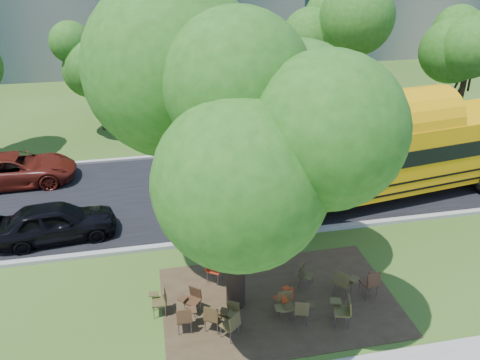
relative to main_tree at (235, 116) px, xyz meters
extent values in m
plane|color=#2C4C17|center=(0.32, 0.41, -5.94)|extent=(160.00, 160.00, 0.00)
cube|color=#382819|center=(1.32, -0.09, -5.92)|extent=(7.00, 4.50, 0.03)
cube|color=black|center=(0.32, 7.41, -5.92)|extent=(80.00, 8.00, 0.04)
cube|color=gray|center=(0.32, 3.41, -5.87)|extent=(80.00, 0.25, 0.14)
cube|color=gray|center=(0.32, 11.51, -5.87)|extent=(80.00, 0.25, 0.14)
cylinder|color=black|center=(-4.68, 16.41, -4.19)|extent=(0.32, 0.32, 3.50)
sphere|color=#215513|center=(-4.68, 16.41, -1.72)|extent=(4.80, 4.80, 4.80)
cylinder|color=black|center=(8.32, 14.41, -3.84)|extent=(0.38, 0.38, 4.20)
sphere|color=#215513|center=(8.32, 14.41, -0.90)|extent=(5.60, 5.60, 5.60)
cylinder|color=black|center=(16.32, 13.41, -4.14)|extent=(0.34, 0.34, 3.60)
sphere|color=#215513|center=(16.32, 13.41, -1.59)|extent=(5.00, 5.00, 5.00)
cylinder|color=black|center=(0.00, 0.00, -3.50)|extent=(0.56, 0.56, 4.87)
sphere|color=#215513|center=(0.00, 0.00, 0.01)|extent=(7.20, 7.20, 7.20)
cube|color=orange|center=(8.64, 5.73, -3.96)|extent=(12.51, 4.57, 2.73)
cube|color=black|center=(8.97, 5.78, -3.65)|extent=(11.86, 4.52, 0.67)
cube|color=orange|center=(1.90, 4.72, -4.82)|extent=(1.79, 2.64, 1.06)
cube|color=black|center=(8.64, 5.73, -4.66)|extent=(12.54, 4.61, 0.09)
cube|color=black|center=(8.64, 5.73, -5.07)|extent=(12.54, 4.61, 0.09)
cylinder|color=black|center=(2.58, 3.41, -5.38)|extent=(1.15, 0.50, 1.11)
cylinder|color=black|center=(2.17, 6.16, -5.38)|extent=(1.15, 0.50, 1.11)
cylinder|color=black|center=(11.63, 7.59, -5.38)|extent=(1.15, 0.50, 1.11)
cylinder|color=black|center=(13.17, 7.82, -5.38)|extent=(1.15, 0.50, 1.11)
cube|color=#452D18|center=(-1.60, -0.76, -5.47)|extent=(0.44, 0.42, 0.05)
cube|color=#452D18|center=(-1.60, -0.95, -5.25)|extent=(0.41, 0.11, 0.41)
cube|color=#452D18|center=(-1.35, -0.62, -5.35)|extent=(0.23, 0.29, 0.03)
cylinder|color=slate|center=(-1.77, -0.58, -5.70)|extent=(0.02, 0.02, 0.46)
cylinder|color=slate|center=(-1.43, -0.94, -5.70)|extent=(0.02, 0.02, 0.46)
cube|color=#402E17|center=(-0.79, -0.88, -5.46)|extent=(0.59, 0.58, 0.05)
cube|color=#402E17|center=(-0.89, -1.04, -5.23)|extent=(0.41, 0.29, 0.42)
cube|color=#402E17|center=(-0.50, -0.87, -5.34)|extent=(0.35, 0.37, 0.03)
cylinder|color=slate|center=(-0.86, -0.63, -5.70)|extent=(0.03, 0.03, 0.47)
cylinder|color=slate|center=(-0.73, -1.12, -5.70)|extent=(0.03, 0.03, 0.47)
cube|color=#4F4322|center=(-0.41, -1.27, -5.47)|extent=(0.60, 0.59, 0.05)
cube|color=#4F4322|center=(-0.29, -1.42, -5.24)|extent=(0.38, 0.34, 0.41)
cube|color=#4F4322|center=(-0.30, -1.01, -5.35)|extent=(0.36, 0.37, 0.03)
cylinder|color=slate|center=(-0.65, -1.25, -5.70)|extent=(0.02, 0.02, 0.46)
cylinder|color=slate|center=(-0.16, -1.30, -5.70)|extent=(0.02, 0.02, 0.46)
cube|color=#49411F|center=(-0.28, -0.86, -5.53)|extent=(0.50, 0.49, 0.04)
cube|color=#49411F|center=(-0.20, -0.71, -5.33)|extent=(0.36, 0.24, 0.36)
cube|color=#49411F|center=(-0.53, -0.87, -5.42)|extent=(0.29, 0.31, 0.03)
cylinder|color=slate|center=(-0.21, -1.06, -5.73)|extent=(0.02, 0.02, 0.40)
cylinder|color=slate|center=(-0.34, -0.65, -5.73)|extent=(0.02, 0.02, 0.40)
cube|color=#41361C|center=(1.69, -1.09, -5.49)|extent=(0.52, 0.51, 0.05)
cube|color=#41361C|center=(1.63, -1.26, -5.27)|extent=(0.41, 0.21, 0.40)
cube|color=#41361C|center=(1.96, -1.03, -5.37)|extent=(0.29, 0.33, 0.03)
cylinder|color=slate|center=(1.58, -0.88, -5.71)|extent=(0.02, 0.02, 0.45)
cylinder|color=slate|center=(1.80, -1.30, -5.71)|extent=(0.02, 0.02, 0.45)
cube|color=#4F4422|center=(1.29, -0.87, -5.48)|extent=(0.43, 0.41, 0.05)
cube|color=#4F4422|center=(1.30, -0.69, -5.26)|extent=(0.41, 0.10, 0.41)
cube|color=#4F4422|center=(1.05, -1.01, -5.36)|extent=(0.23, 0.29, 0.03)
cylinder|color=slate|center=(1.46, -1.05, -5.71)|extent=(0.02, 0.02, 0.46)
cylinder|color=slate|center=(1.12, -0.70, -5.71)|extent=(0.02, 0.02, 0.46)
cube|color=#4B4520|center=(2.76, -1.41, -5.44)|extent=(0.55, 0.57, 0.06)
cube|color=#4B4520|center=(2.95, -1.46, -5.19)|extent=(0.22, 0.46, 0.45)
cube|color=#4B4520|center=(2.68, -1.11, -5.30)|extent=(0.37, 0.32, 0.03)
cylinder|color=slate|center=(2.53, -1.54, -5.69)|extent=(0.03, 0.03, 0.50)
cylinder|color=slate|center=(2.99, -1.28, -5.69)|extent=(0.03, 0.03, 0.50)
cube|color=#473D1F|center=(3.30, -0.23, -5.43)|extent=(0.65, 0.65, 0.06)
cube|color=#473D1F|center=(3.16, -0.37, -5.18)|extent=(0.39, 0.40, 0.45)
cube|color=#473D1F|center=(3.60, -0.31, -5.30)|extent=(0.40, 0.39, 0.03)
cylinder|color=slate|center=(3.31, 0.04, -5.68)|extent=(0.03, 0.03, 0.50)
cylinder|color=slate|center=(3.30, -0.50, -5.68)|extent=(0.03, 0.03, 0.50)
cube|color=#463D1E|center=(-2.25, 0.05, -5.48)|extent=(0.41, 0.43, 0.05)
cube|color=#463D1E|center=(-2.07, 0.04, -5.26)|extent=(0.11, 0.40, 0.40)
cube|color=#463D1E|center=(-2.38, 0.29, -5.36)|extent=(0.29, 0.23, 0.03)
cylinder|color=slate|center=(-2.43, -0.12, -5.71)|extent=(0.02, 0.02, 0.45)
cylinder|color=slate|center=(-2.07, 0.21, -5.71)|extent=(0.02, 0.02, 0.45)
cube|color=#3E2716|center=(-1.30, -0.09, -5.50)|extent=(0.56, 0.56, 0.05)
cube|color=#3E2716|center=(-1.18, 0.04, -5.29)|extent=(0.36, 0.32, 0.39)
cube|color=#3E2716|center=(-1.56, -0.05, -5.38)|extent=(0.34, 0.35, 0.03)
cylinder|color=slate|center=(-1.27, -0.33, -5.72)|extent=(0.02, 0.02, 0.44)
cylinder|color=slate|center=(-1.32, 0.14, -5.72)|extent=(0.02, 0.02, 0.44)
cube|color=#B42F13|center=(-0.44, 1.21, -5.45)|extent=(0.61, 0.61, 0.05)
cube|color=#B42F13|center=(-0.60, 1.32, -5.21)|extent=(0.32, 0.41, 0.43)
cube|color=#B42F13|center=(-0.46, 0.91, -5.32)|extent=(0.38, 0.36, 0.03)
cylinder|color=slate|center=(-0.19, 1.26, -5.69)|extent=(0.03, 0.03, 0.48)
cylinder|color=slate|center=(-0.69, 1.16, -5.69)|extent=(0.03, 0.03, 0.48)
cube|color=#A83311|center=(1.33, -0.49, -5.49)|extent=(0.54, 0.53, 0.05)
cube|color=#A83311|center=(1.40, -0.66, -5.27)|extent=(0.40, 0.25, 0.40)
cube|color=#A83311|center=(1.49, -0.27, -5.37)|extent=(0.31, 0.34, 0.03)
cylinder|color=slate|center=(1.10, -0.41, -5.71)|extent=(0.02, 0.02, 0.45)
cylinder|color=slate|center=(1.55, -0.58, -5.71)|extent=(0.02, 0.02, 0.45)
cube|color=#41391C|center=(2.34, 0.42, -5.51)|extent=(0.54, 0.54, 0.05)
cube|color=#41391C|center=(2.21, 0.52, -5.31)|extent=(0.31, 0.34, 0.38)
cube|color=#41391C|center=(2.29, 0.16, -5.40)|extent=(0.33, 0.33, 0.03)
cylinder|color=slate|center=(2.56, 0.44, -5.72)|extent=(0.02, 0.02, 0.42)
cylinder|color=slate|center=(2.11, 0.40, -5.72)|extent=(0.02, 0.02, 0.42)
cube|color=#492B1A|center=(4.07, -0.39, -5.44)|extent=(0.52, 0.50, 0.05)
cube|color=#492B1A|center=(4.10, -0.58, -5.20)|extent=(0.45, 0.17, 0.44)
cube|color=#492B1A|center=(4.31, -0.20, -5.31)|extent=(0.28, 0.34, 0.03)
cylinder|color=slate|center=(3.86, -0.23, -5.69)|extent=(0.03, 0.03, 0.49)
cylinder|color=slate|center=(4.28, -0.55, -5.69)|extent=(0.03, 0.03, 0.49)
imported|color=black|center=(-5.72, 4.80, -5.22)|extent=(4.36, 2.11, 1.44)
imported|color=#4F150D|center=(-8.14, 9.85, -5.22)|extent=(5.24, 2.59, 1.43)
camera|label=1|loc=(-2.02, -10.72, 3.70)|focal=35.00mm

